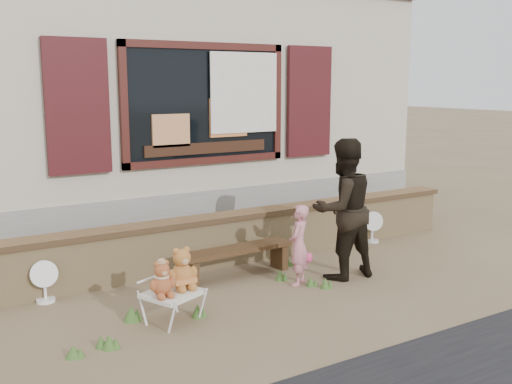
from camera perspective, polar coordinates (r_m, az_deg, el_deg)
ground at (r=7.25m, az=2.51°, el=-8.54°), size 80.00×80.00×0.00m
shopfront at (r=10.87m, az=-10.92°, el=8.38°), size 8.04×5.13×4.00m
brick_wall at (r=7.96m, az=-1.51°, el=-4.22°), size 7.10×0.36×0.67m
bench at (r=7.35m, az=-1.82°, el=-6.04°), size 1.46×0.35×0.37m
folding_chair at (r=6.06m, az=-7.96°, el=-9.65°), size 0.65×0.61×0.32m
teddy_bear_left at (r=5.89m, az=-8.97°, el=-8.09°), size 0.33×0.31×0.36m
teddy_bear_right at (r=6.07m, az=-7.10°, el=-7.12°), size 0.40×0.37×0.43m
child at (r=7.03m, az=4.09°, el=-5.07°), size 0.42×0.40×0.96m
adult at (r=7.27m, az=8.27°, el=-1.60°), size 0.85×0.68×1.70m
fan_left at (r=6.93m, az=-19.50°, el=-7.99°), size 0.30×0.20×0.47m
fan_right at (r=9.08m, az=11.02°, el=-3.25°), size 0.30×0.20×0.47m
grass_tufts at (r=6.31m, az=-6.22°, el=-10.91°), size 3.23×1.33×0.16m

